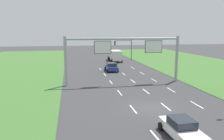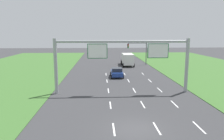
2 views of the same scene
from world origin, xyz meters
TOP-DOWN VIEW (x-y plane):
  - ground_plane at (0.00, 0.00)m, footprint 200.00×200.00m
  - lane_dashes_inner_left at (-1.75, 3.00)m, footprint 0.14×44.40m
  - lane_dashes_inner_right at (1.75, 3.00)m, footprint 0.14×44.40m
  - lane_dashes_slip at (5.25, 3.00)m, footprint 0.14×44.40m
  - car_near_red at (0.08, 21.20)m, footprint 2.25×4.15m
  - box_truck at (3.65, 35.38)m, footprint 2.76×7.50m
  - sign_gantry at (0.19, 10.95)m, footprint 17.24×0.44m
  - traffic_light_mast at (6.51, 36.48)m, footprint 4.76×0.49m

SIDE VIEW (x-z plane):
  - ground_plane at x=0.00m, z-range 0.00..0.00m
  - lane_dashes_inner_left at x=-1.75m, z-range 0.00..0.01m
  - lane_dashes_inner_right at x=1.75m, z-range 0.00..0.01m
  - lane_dashes_slip at x=5.25m, z-range 0.00..0.01m
  - car_near_red at x=0.08m, z-range 0.01..1.66m
  - box_truck at x=3.65m, z-range 0.16..3.02m
  - traffic_light_mast at x=6.51m, z-range 1.07..6.67m
  - sign_gantry at x=0.19m, z-range 1.36..8.36m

